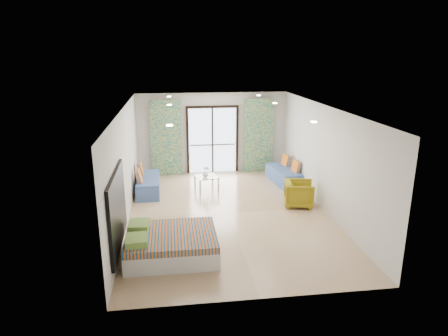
{
  "coord_description": "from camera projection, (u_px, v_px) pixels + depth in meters",
  "views": [
    {
      "loc": [
        -1.37,
        -9.43,
        3.99
      ],
      "look_at": [
        -0.08,
        0.21,
        1.15
      ],
      "focal_mm": 32.0,
      "sensor_mm": 36.0,
      "label": 1
    }
  ],
  "objects": [
    {
      "name": "daybed_right",
      "position": [
        284.0,
        175.0,
        12.6
      ],
      "size": [
        0.84,
        1.7,
        0.81
      ],
      "rotation": [
        0.0,
        0.0,
        0.13
      ],
      "color": "#405D99",
      "rests_on": "floor"
    },
    {
      "name": "wall_right",
      "position": [
        325.0,
        159.0,
        10.2
      ],
      "size": [
        0.01,
        7.5,
        2.7
      ],
      "primitive_type": null,
      "color": "silver",
      "rests_on": "ground"
    },
    {
      "name": "wall_front",
      "position": [
        262.0,
        225.0,
        6.32
      ],
      "size": [
        5.0,
        0.01,
        2.7
      ],
      "primitive_type": null,
      "color": "silver",
      "rests_on": "ground"
    },
    {
      "name": "wall_left",
      "position": [
        125.0,
        166.0,
        9.57
      ],
      "size": [
        0.01,
        7.5,
        2.7
      ],
      "primitive_type": null,
      "color": "silver",
      "rests_on": "ground"
    },
    {
      "name": "bed",
      "position": [
        170.0,
        244.0,
        8.04
      ],
      "size": [
        1.81,
        1.48,
        0.62
      ],
      "color": "silver",
      "rests_on": "floor"
    },
    {
      "name": "armchair",
      "position": [
        299.0,
        192.0,
        10.65
      ],
      "size": [
        0.83,
        0.86,
        0.75
      ],
      "primitive_type": "imported",
      "rotation": [
        0.0,
        0.0,
        1.35
      ],
      "color": "olive",
      "rests_on": "floor"
    },
    {
      "name": "downlight_a",
      "position": [
        170.0,
        125.0,
        7.43
      ],
      "size": [
        0.12,
        0.12,
        0.02
      ],
      "primitive_type": "cylinder",
      "color": "#FFE0B2",
      "rests_on": "ceiling"
    },
    {
      "name": "switch_plate",
      "position": [
        124.0,
        189.0,
        8.88
      ],
      "size": [
        0.02,
        0.1,
        0.1
      ],
      "primitive_type": "cube",
      "color": "silver",
      "rests_on": "wall_left"
    },
    {
      "name": "daybed_left",
      "position": [
        148.0,
        184.0,
        11.69
      ],
      "size": [
        0.68,
        1.68,
        0.82
      ],
      "rotation": [
        0.0,
        0.0,
        0.02
      ],
      "color": "#405D99",
      "rests_on": "floor"
    },
    {
      "name": "headboard",
      "position": [
        117.0,
        210.0,
        7.69
      ],
      "size": [
        0.06,
        2.1,
        1.5
      ],
      "primitive_type": "cube",
      "color": "black",
      "rests_on": "floor"
    },
    {
      "name": "wall_back",
      "position": [
        212.0,
        133.0,
        13.45
      ],
      "size": [
        5.0,
        0.01,
        2.7
      ],
      "primitive_type": null,
      "color": "silver",
      "rests_on": "ground"
    },
    {
      "name": "downlight_d",
      "position": [
        275.0,
        103.0,
        10.65
      ],
      "size": [
        0.12,
        0.12,
        0.02
      ],
      "primitive_type": "cylinder",
      "color": "#FFE0B2",
      "rests_on": "ceiling"
    },
    {
      "name": "vase",
      "position": [
        205.0,
        174.0,
        11.8
      ],
      "size": [
        0.21,
        0.22,
        0.18
      ],
      "primitive_type": "imported",
      "rotation": [
        0.0,
        0.0,
        0.22
      ],
      "color": "white",
      "rests_on": "coffee_table"
    },
    {
      "name": "ceiling",
      "position": [
        228.0,
        108.0,
        9.51
      ],
      "size": [
        5.0,
        7.5,
        0.01
      ],
      "primitive_type": null,
      "color": "silver",
      "rests_on": "ground"
    },
    {
      "name": "downlight_b",
      "position": [
        314.0,
        122.0,
        7.79
      ],
      "size": [
        0.12,
        0.12,
        0.02
      ],
      "primitive_type": "cylinder",
      "color": "#FFE0B2",
      "rests_on": "ceiling"
    },
    {
      "name": "coffee_table",
      "position": [
        206.0,
        178.0,
        11.89
      ],
      "size": [
        0.76,
        0.76,
        0.74
      ],
      "rotation": [
        0.0,
        0.0,
        0.21
      ],
      "color": "silver",
      "rests_on": "floor"
    },
    {
      "name": "curtain_right",
      "position": [
        258.0,
        136.0,
        13.51
      ],
      "size": [
        1.0,
        0.1,
        2.5
      ],
      "primitive_type": "cube",
      "color": "beige",
      "rests_on": "floor"
    },
    {
      "name": "curtain_left",
      "position": [
        166.0,
        138.0,
        13.11
      ],
      "size": [
        1.0,
        0.1,
        2.5
      ],
      "primitive_type": "cube",
      "color": "beige",
      "rests_on": "floor"
    },
    {
      "name": "downlight_f",
      "position": [
        259.0,
        95.0,
        12.55
      ],
      "size": [
        0.12,
        0.12,
        0.02
      ],
      "primitive_type": "cylinder",
      "color": "#FFE0B2",
      "rests_on": "ceiling"
    },
    {
      "name": "balcony_door",
      "position": [
        212.0,
        136.0,
        13.45
      ],
      "size": [
        1.76,
        0.08,
        2.28
      ],
      "color": "black",
      "rests_on": "floor"
    },
    {
      "name": "floor",
      "position": [
        228.0,
        213.0,
        10.26
      ],
      "size": [
        5.0,
        7.5,
        0.01
      ],
      "primitive_type": null,
      "color": "tan",
      "rests_on": "ground"
    },
    {
      "name": "downlight_c",
      "position": [
        169.0,
        105.0,
        10.29
      ],
      "size": [
        0.12,
        0.12,
        0.02
      ],
      "primitive_type": "cylinder",
      "color": "#FFE0B2",
      "rests_on": "ceiling"
    },
    {
      "name": "downlight_e",
      "position": [
        169.0,
        97.0,
        12.19
      ],
      "size": [
        0.12,
        0.12,
        0.02
      ],
      "primitive_type": "cylinder",
      "color": "#FFE0B2",
      "rests_on": "ceiling"
    },
    {
      "name": "balcony_rail",
      "position": [
        213.0,
        145.0,
        13.55
      ],
      "size": [
        1.52,
        0.03,
        0.04
      ],
      "primitive_type": "cube",
      "color": "#595451",
      "rests_on": "balcony_door"
    }
  ]
}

